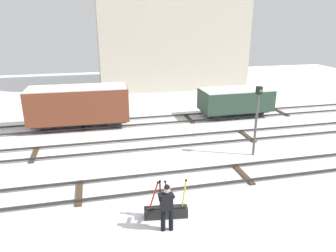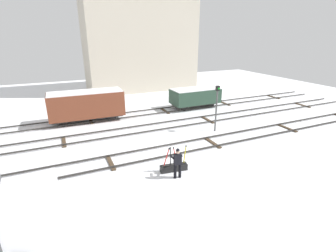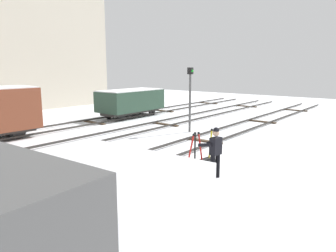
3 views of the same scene
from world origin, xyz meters
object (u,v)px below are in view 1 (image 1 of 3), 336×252
at_px(switch_lever_frame, 166,211).
at_px(signal_post, 257,114).
at_px(rail_worker, 167,205).
at_px(freight_car_near_switch, 79,105).
at_px(freight_car_back_track, 235,100).

relative_size(switch_lever_frame, signal_post, 0.44).
distance_m(rail_worker, freight_car_near_switch, 11.69).
xyz_separation_m(switch_lever_frame, rail_worker, (-0.12, -0.69, 0.69)).
relative_size(rail_worker, signal_post, 0.48).
bearing_deg(rail_worker, signal_post, 48.14).
bearing_deg(freight_car_back_track, rail_worker, -124.36).
bearing_deg(freight_car_near_switch, signal_post, -35.30).
height_order(signal_post, freight_car_near_switch, signal_post).
relative_size(signal_post, freight_car_near_switch, 0.58).
bearing_deg(rail_worker, freight_car_near_switch, 112.64).
bearing_deg(freight_car_near_switch, freight_car_back_track, 1.23).
relative_size(freight_car_back_track, freight_car_near_switch, 0.80).
relative_size(switch_lever_frame, freight_car_near_switch, 0.25).
bearing_deg(switch_lever_frame, rail_worker, -92.62).
height_order(rail_worker, freight_car_back_track, freight_car_back_track).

